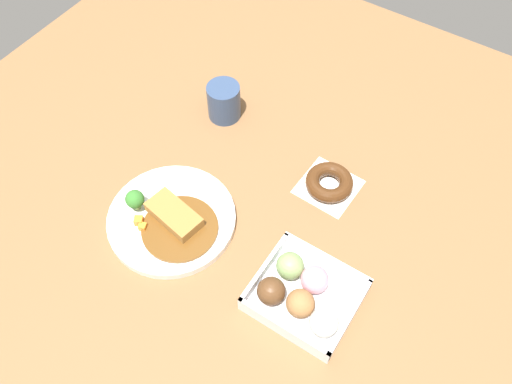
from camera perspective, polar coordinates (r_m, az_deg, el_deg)
ground_plane at (r=1.11m, az=-1.34°, el=-3.06°), size 1.60×1.60×0.00m
curry_plate at (r=1.11m, az=-9.09°, el=-2.82°), size 0.26×0.26×0.07m
donut_box at (r=1.00m, az=4.94°, el=-10.84°), size 0.19×0.17×0.07m
chocolate_ring_donut at (r=1.15m, az=7.84°, el=1.00°), size 0.12×0.12×0.03m
coffee_mug at (r=1.26m, az=-3.46°, el=9.65°), size 0.08×0.08×0.09m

